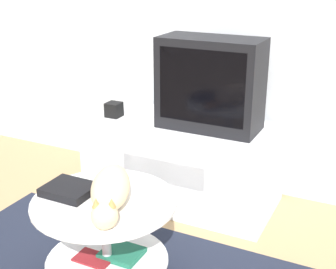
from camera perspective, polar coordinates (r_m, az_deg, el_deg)
tv_stand at (r=3.05m, az=1.79°, el=-3.38°), size 1.20×0.58×0.52m
tv at (r=2.82m, az=5.18°, el=6.16°), size 0.61×0.30×0.55m
speaker at (r=3.10m, az=-6.61°, el=3.03°), size 0.09×0.09×0.09m
coffee_table at (r=2.24m, az=-7.52°, el=-11.57°), size 0.66×0.66×0.46m
dvd_box at (r=2.23m, az=-11.94°, el=-6.58°), size 0.22×0.19×0.04m
cat at (r=2.08m, az=-7.07°, el=-6.77°), size 0.32×0.54×0.15m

